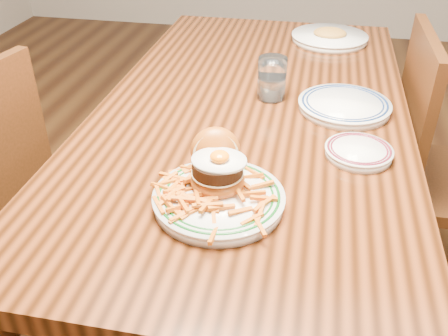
% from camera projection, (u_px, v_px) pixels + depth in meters
% --- Properties ---
extents(floor, '(6.00, 6.00, 0.00)m').
position_uv_depth(floor, '(246.00, 293.00, 1.80)').
color(floor, black).
rests_on(floor, ground).
extents(table, '(0.85, 1.60, 0.75)m').
position_uv_depth(table, '(252.00, 133.00, 1.44)').
color(table, black).
rests_on(table, floor).
extents(chair_right, '(0.43, 0.43, 0.92)m').
position_uv_depth(chair_right, '(441.00, 169.00, 1.59)').
color(chair_right, '#401E0D').
rests_on(chair_right, floor).
extents(main_plate, '(0.27, 0.28, 0.13)m').
position_uv_depth(main_plate, '(218.00, 186.00, 1.01)').
color(main_plate, white).
rests_on(main_plate, table).
extents(side_plate, '(0.16, 0.17, 0.02)m').
position_uv_depth(side_plate, '(359.00, 151.00, 1.16)').
color(side_plate, white).
rests_on(side_plate, table).
extents(rear_plate, '(0.25, 0.25, 0.03)m').
position_uv_depth(rear_plate, '(344.00, 105.00, 1.36)').
color(rear_plate, white).
rests_on(rear_plate, table).
extents(water_glass, '(0.08, 0.08, 0.12)m').
position_uv_depth(water_glass, '(272.00, 81.00, 1.40)').
color(water_glass, white).
rests_on(water_glass, table).
extents(far_plate, '(0.28, 0.28, 0.05)m').
position_uv_depth(far_plate, '(329.00, 37.00, 1.83)').
color(far_plate, white).
rests_on(far_plate, table).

